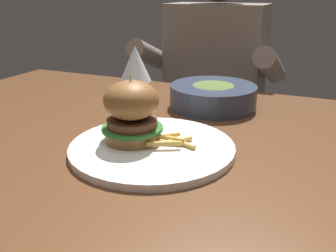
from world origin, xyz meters
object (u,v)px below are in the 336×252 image
burger_sandwich (132,111)px  wine_glass (135,66)px  main_plate (152,148)px  soup_bowl (213,95)px  diner_person (213,112)px

burger_sandwich → wine_glass: (-0.07, 0.15, 0.05)m
main_plate → wine_glass: wine_glass is taller
burger_sandwich → soup_bowl: bearing=78.1°
burger_sandwich → wine_glass: 0.17m
wine_glass → soup_bowl: 0.23m
burger_sandwich → soup_bowl: 0.32m
soup_bowl → diner_person: diner_person is taller
wine_glass → diner_person: 0.71m
wine_glass → burger_sandwich: bearing=-64.7°
soup_bowl → wine_glass: bearing=-130.3°
burger_sandwich → diner_person: bearing=95.1°
soup_bowl → main_plate: bearing=-94.0°
soup_bowl → diner_person: size_ratio=0.19×
soup_bowl → diner_person: bearing=106.0°
main_plate → soup_bowl: (0.02, 0.32, 0.02)m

